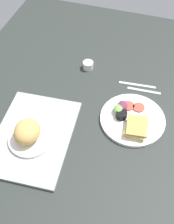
# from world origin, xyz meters

# --- Properties ---
(ground_plane) EXTENTS (1.90, 1.50, 0.03)m
(ground_plane) POSITION_xyz_m (0.00, 0.00, -0.01)
(ground_plane) COLOR #282D2B
(serving_tray) EXTENTS (0.47, 0.36, 0.02)m
(serving_tray) POSITION_xyz_m (-0.15, 0.22, 0.01)
(serving_tray) COLOR #9EA0A3
(serving_tray) RESTS_ON ground_plane
(bread_plate_near) EXTENTS (0.19, 0.19, 0.10)m
(bread_plate_near) POSITION_xyz_m (-0.18, 0.23, 0.06)
(bread_plate_near) COLOR white
(bread_plate_near) RESTS_ON serving_tray
(plate_with_salad) EXTENTS (0.30, 0.30, 0.05)m
(plate_with_salad) POSITION_xyz_m (0.06, -0.17, 0.02)
(plate_with_salad) COLOR white
(plate_with_salad) RESTS_ON ground_plane
(espresso_cup) EXTENTS (0.06, 0.06, 0.04)m
(espresso_cup) POSITION_xyz_m (0.34, 0.12, 0.02)
(espresso_cup) COLOR silver
(espresso_cup) RESTS_ON ground_plane
(fork) EXTENTS (0.02, 0.17, 0.01)m
(fork) POSITION_xyz_m (0.27, -0.20, 0.00)
(fork) COLOR #B7B7BC
(fork) RESTS_ON ground_plane
(knife) EXTENTS (0.03, 0.19, 0.01)m
(knife) POSITION_xyz_m (0.30, -0.16, 0.00)
(knife) COLOR #B7B7BC
(knife) RESTS_ON ground_plane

